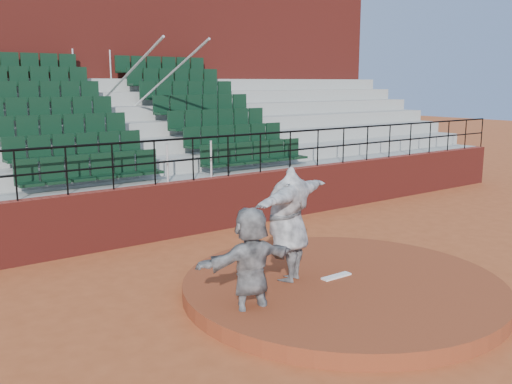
# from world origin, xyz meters

# --- Properties ---
(ground) EXTENTS (90.00, 90.00, 0.00)m
(ground) POSITION_xyz_m (0.00, 0.00, 0.00)
(ground) COLOR #A64C25
(ground) RESTS_ON ground
(pitchers_mound) EXTENTS (5.50, 5.50, 0.25)m
(pitchers_mound) POSITION_xyz_m (0.00, 0.00, 0.12)
(pitchers_mound) COLOR brown
(pitchers_mound) RESTS_ON ground
(pitching_rubber) EXTENTS (0.60, 0.15, 0.03)m
(pitching_rubber) POSITION_xyz_m (0.00, 0.15, 0.27)
(pitching_rubber) COLOR white
(pitching_rubber) RESTS_ON pitchers_mound
(boundary_wall) EXTENTS (24.00, 0.30, 1.30)m
(boundary_wall) POSITION_xyz_m (0.00, 5.00, 0.65)
(boundary_wall) COLOR maroon
(boundary_wall) RESTS_ON ground
(wall_railing) EXTENTS (24.04, 0.05, 1.03)m
(wall_railing) POSITION_xyz_m (0.00, 5.00, 2.03)
(wall_railing) COLOR black
(wall_railing) RESTS_ON boundary_wall
(seating_deck) EXTENTS (24.00, 5.97, 4.63)m
(seating_deck) POSITION_xyz_m (0.00, 8.65, 1.44)
(seating_deck) COLOR #989993
(seating_deck) RESTS_ON ground
(press_box_facade) EXTENTS (24.00, 3.00, 7.10)m
(press_box_facade) POSITION_xyz_m (0.00, 12.60, 3.55)
(press_box_facade) COLOR maroon
(press_box_facade) RESTS_ON ground
(pitcher) EXTENTS (2.48, 1.59, 1.97)m
(pitcher) POSITION_xyz_m (-0.77, 0.55, 1.23)
(pitcher) COLOR black
(pitcher) RESTS_ON pitchers_mound
(fielder) EXTENTS (1.71, 0.66, 1.80)m
(fielder) POSITION_xyz_m (-1.98, -0.03, 0.90)
(fielder) COLOR black
(fielder) RESTS_ON ground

